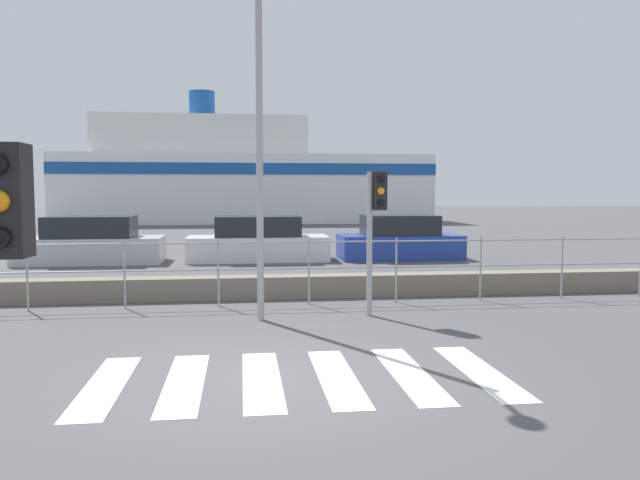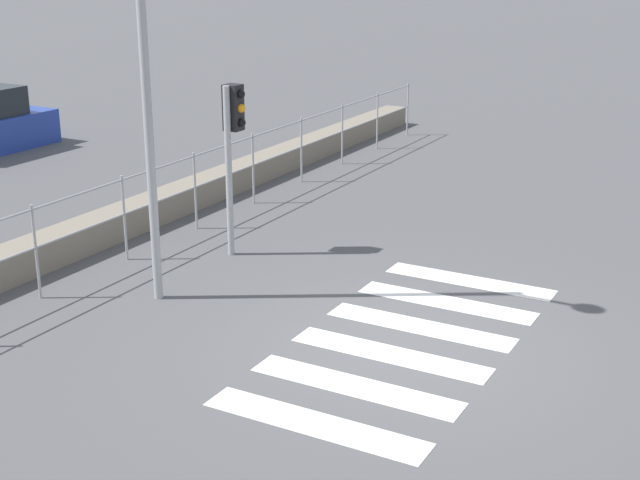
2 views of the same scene
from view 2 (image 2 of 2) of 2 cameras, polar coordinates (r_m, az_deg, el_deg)
ground_plane at (r=10.60m, az=4.98°, el=-6.88°), size 160.00×160.00×0.00m
crosswalk at (r=10.80m, az=5.50°, el=-6.37°), size 4.95×2.40×0.01m
seawall at (r=13.65m, az=-17.48°, el=-0.78°), size 25.46×0.55×0.46m
harbor_fence at (r=12.87m, az=-15.01°, el=1.18°), size 22.95×0.04×1.30m
traffic_light_far at (r=13.30m, az=-5.63°, el=6.94°), size 0.34×0.32×2.58m
streetlamp at (r=11.19m, az=-10.30°, el=14.06°), size 0.32×1.35×5.96m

